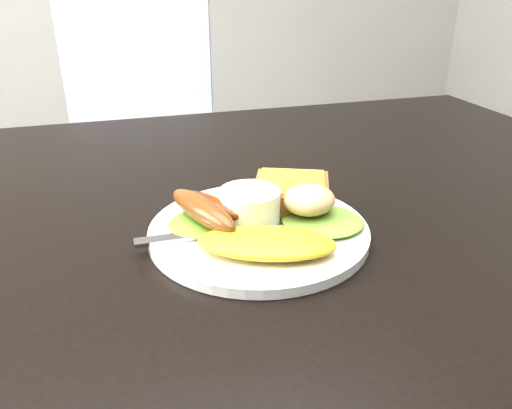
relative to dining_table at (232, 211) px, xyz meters
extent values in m
cube|color=black|center=(0.00, 0.00, 0.00)|extent=(1.20, 0.80, 0.04)
cube|color=tan|center=(-0.04, 0.86, -0.28)|extent=(0.56, 0.56, 0.05)
imported|color=#2A4D7A|center=(-0.06, 0.45, 0.05)|extent=(0.63, 0.48, 1.57)
cylinder|color=white|center=(0.00, -0.11, 0.03)|extent=(0.23, 0.23, 0.01)
ellipsoid|color=#4D8925|center=(-0.05, -0.09, 0.04)|extent=(0.08, 0.07, 0.01)
ellipsoid|color=#5A8A1B|center=(0.07, -0.12, 0.04)|extent=(0.11, 0.10, 0.01)
ellipsoid|color=yellow|center=(-0.01, -0.16, 0.04)|extent=(0.14, 0.10, 0.02)
ellipsoid|color=brown|center=(-0.05, -0.09, 0.05)|extent=(0.07, 0.11, 0.03)
ellipsoid|color=#692000|center=(-0.04, -0.09, 0.05)|extent=(0.06, 0.08, 0.02)
cylinder|color=white|center=(0.00, -0.10, 0.05)|extent=(0.08, 0.08, 0.04)
cube|color=brown|center=(0.03, -0.06, 0.04)|extent=(0.09, 0.09, 0.01)
cube|color=olive|center=(0.05, -0.07, 0.05)|extent=(0.11, 0.11, 0.01)
ellipsoid|color=#F7E7B0|center=(0.06, -0.11, 0.06)|extent=(0.07, 0.06, 0.03)
cube|color=#ADAFB7|center=(-0.04, -0.11, 0.03)|extent=(0.17, 0.01, 0.00)
camera|label=1|loc=(-0.13, -0.55, 0.27)|focal=35.00mm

